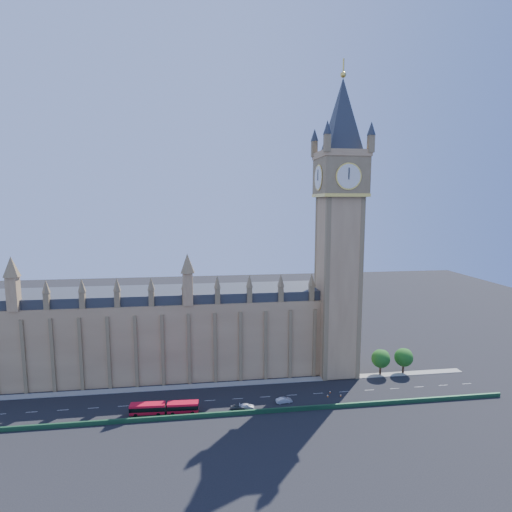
{
  "coord_description": "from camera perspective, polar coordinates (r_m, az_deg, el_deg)",
  "views": [
    {
      "loc": [
        -5.33,
        -108.6,
        56.04
      ],
      "look_at": [
        10.68,
        10.0,
        40.22
      ],
      "focal_mm": 28.0,
      "sensor_mm": 36.0,
      "label": 1
    }
  ],
  "objects": [
    {
      "name": "cone_b",
      "position": [
        127.36,
        10.54,
        -18.55
      ],
      "size": [
        0.53,
        0.53,
        0.64
      ],
      "rotation": [
        0.0,
        0.0,
        0.43
      ],
      "color": "black",
      "rests_on": "ground"
    },
    {
      "name": "car_silver",
      "position": [
        120.21,
        4.02,
        -19.87
      ],
      "size": [
        4.7,
        2.01,
        1.51
      ],
      "primitive_type": "imported",
      "rotation": [
        0.0,
        0.0,
        1.66
      ],
      "color": "#B5B7BD",
      "rests_on": "ground"
    },
    {
      "name": "ground",
      "position": [
        122.33,
        -4.61,
        -19.76
      ],
      "size": [
        400.0,
        400.0,
        0.0
      ],
      "primitive_type": "plane",
      "color": "black",
      "rests_on": "ground"
    },
    {
      "name": "elizabeth_tower",
      "position": [
        130.04,
        11.86,
        6.72
      ],
      "size": [
        20.59,
        20.59,
        105.0
      ],
      "color": "#A47B4F",
      "rests_on": "ground"
    },
    {
      "name": "car_grey",
      "position": [
        117.1,
        -2.65,
        -20.7
      ],
      "size": [
        3.97,
        1.83,
        1.32
      ],
      "primitive_type": "imported",
      "rotation": [
        0.0,
        0.0,
        1.5
      ],
      "color": "#404448",
      "rests_on": "ground"
    },
    {
      "name": "car_white",
      "position": [
        117.41,
        -1.32,
        -20.64
      ],
      "size": [
        4.38,
        2.13,
        1.23
      ],
      "primitive_type": "imported",
      "rotation": [
        0.0,
        0.0,
        1.47
      ],
      "color": "white",
      "rests_on": "ground"
    },
    {
      "name": "cone_c",
      "position": [
        122.58,
        4.51,
        -19.54
      ],
      "size": [
        0.51,
        0.51,
        0.62
      ],
      "rotation": [
        0.0,
        0.0,
        0.39
      ],
      "color": "black",
      "rests_on": "ground"
    },
    {
      "name": "palace_westminster",
      "position": [
        138.65,
        -15.73,
        -10.47
      ],
      "size": [
        120.0,
        20.0,
        28.0
      ],
      "color": "#A47B4F",
      "rests_on": "ground"
    },
    {
      "name": "bridge_parapet",
      "position": [
        114.12,
        -4.34,
        -21.56
      ],
      "size": [
        160.0,
        0.6,
        1.2
      ],
      "primitive_type": "cube",
      "color": "#1E4C2D",
      "rests_on": "ground"
    },
    {
      "name": "kerb_north",
      "position": [
        130.8,
        -4.84,
        -17.83
      ],
      "size": [
        160.0,
        3.0,
        0.16
      ],
      "primitive_type": "cube",
      "color": "gray",
      "rests_on": "ground"
    },
    {
      "name": "tree_east_far",
      "position": [
        144.65,
        20.41,
        -13.35
      ],
      "size": [
        6.0,
        6.0,
        8.5
      ],
      "color": "#382619",
      "rests_on": "ground"
    },
    {
      "name": "cone_a",
      "position": [
        124.98,
        10.2,
        -19.05
      ],
      "size": [
        0.48,
        0.48,
        0.73
      ],
      "rotation": [
        0.0,
        0.0,
        -0.05
      ],
      "color": "black",
      "rests_on": "ground"
    },
    {
      "name": "tree_east_near",
      "position": [
        141.2,
        17.46,
        -13.74
      ],
      "size": [
        6.0,
        6.0,
        8.5
      ],
      "color": "#382619",
      "rests_on": "ground"
    },
    {
      "name": "cone_d",
      "position": [
        125.98,
        12.01,
        -18.88
      ],
      "size": [
        0.57,
        0.57,
        0.69
      ],
      "rotation": [
        0.0,
        0.0,
        0.4
      ],
      "color": "black",
      "rests_on": "ground"
    },
    {
      "name": "red_bus",
      "position": [
        116.85,
        -12.96,
        -20.43
      ],
      "size": [
        18.2,
        3.68,
        3.07
      ],
      "rotation": [
        0.0,
        0.0,
        -0.05
      ],
      "color": "red",
      "rests_on": "ground"
    }
  ]
}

